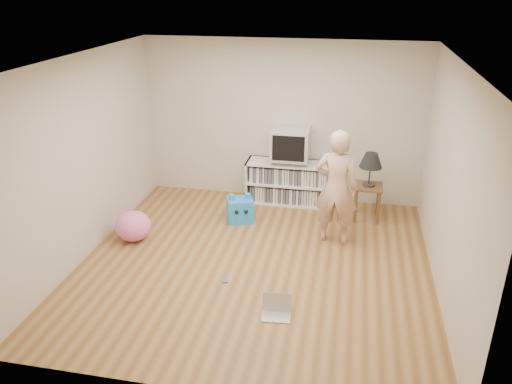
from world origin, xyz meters
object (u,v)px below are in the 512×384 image
object	(u,v)px
plush_pink	(133,226)
media_unit	(290,182)
side_table	(368,194)
plush_blue	(240,210)
dvd_deck	(290,160)
table_lamp	(371,161)
laptop	(277,309)
crt_tv	(290,144)
person	(336,188)

from	to	relation	value
plush_pink	media_unit	bearing A→B (deg)	40.91
side_table	plush_blue	distance (m)	1.96
dvd_deck	plush_blue	bearing A→B (deg)	-127.35
media_unit	plush_blue	world-z (taller)	media_unit
media_unit	table_lamp	size ratio (longest dim) A/B	2.72
laptop	dvd_deck	bearing A→B (deg)	90.29
side_table	plush_pink	world-z (taller)	side_table
table_lamp	plush_blue	size ratio (longest dim) A/B	1.11
laptop	plush_blue	size ratio (longest dim) A/B	0.73
crt_tv	person	xyz separation A→B (m)	(0.79, -1.19, -0.20)
dvd_deck	plush_pink	bearing A→B (deg)	-139.35
table_lamp	plush_pink	xyz separation A→B (m)	(-3.24, -1.34, -0.73)
plush_blue	table_lamp	bearing A→B (deg)	-5.94
media_unit	dvd_deck	size ratio (longest dim) A/B	3.11
person	laptop	distance (m)	2.04
side_table	plush_blue	world-z (taller)	side_table
dvd_deck	person	xyz separation A→B (m)	(0.79, -1.19, 0.08)
plush_pink	crt_tv	bearing A→B (deg)	40.60
side_table	person	distance (m)	1.02
media_unit	dvd_deck	world-z (taller)	dvd_deck
table_lamp	person	size ratio (longest dim) A/B	0.32
person	table_lamp	bearing A→B (deg)	-113.69
table_lamp	laptop	size ratio (longest dim) A/B	1.52
laptop	crt_tv	bearing A→B (deg)	90.30
side_table	person	bearing A→B (deg)	-119.23
crt_tv	table_lamp	size ratio (longest dim) A/B	1.17
plush_blue	side_table	bearing A→B (deg)	-5.94
dvd_deck	side_table	distance (m)	1.34
laptop	plush_blue	distance (m)	2.36
dvd_deck	person	distance (m)	1.43
plush_blue	plush_pink	bearing A→B (deg)	-167.00
table_lamp	plush_blue	xyz separation A→B (m)	(-1.89, -0.47, -0.75)
plush_blue	laptop	bearing A→B (deg)	-87.06
person	laptop	xyz separation A→B (m)	(-0.52, -1.82, -0.76)
crt_tv	plush_pink	distance (m)	2.74
crt_tv	laptop	xyz separation A→B (m)	(0.27, -3.01, -0.96)
laptop	plush_pink	size ratio (longest dim) A/B	0.68
media_unit	person	world-z (taller)	person
laptop	plush_pink	xyz separation A→B (m)	(-2.26, 1.30, 0.15)
crt_tv	media_unit	bearing A→B (deg)	90.00
person	laptop	size ratio (longest dim) A/B	4.82
side_table	laptop	world-z (taller)	side_table
plush_blue	media_unit	bearing A→B (deg)	33.33
crt_tv	plush_blue	xyz separation A→B (m)	(-0.64, -0.83, -0.83)
dvd_deck	crt_tv	xyz separation A→B (m)	(0.00, -0.00, 0.29)
person	plush_pink	world-z (taller)	person
plush_pink	dvd_deck	bearing A→B (deg)	40.65
media_unit	crt_tv	distance (m)	0.67
media_unit	dvd_deck	xyz separation A→B (m)	(0.00, -0.02, 0.39)
crt_tv	laptop	bearing A→B (deg)	-84.80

